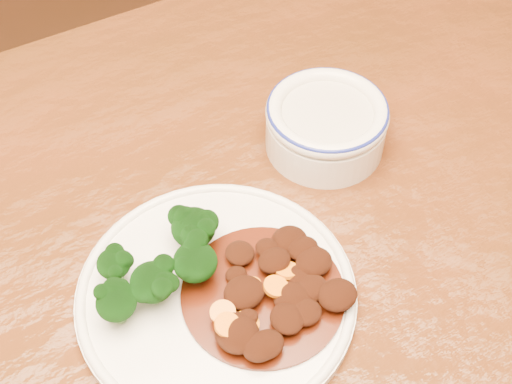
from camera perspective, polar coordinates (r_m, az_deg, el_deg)
dining_table at (r=0.73m, az=-4.98°, el=-12.92°), size 1.52×0.94×0.75m
dinner_plate at (r=0.66m, az=-3.19°, el=-8.12°), size 0.26×0.26×0.02m
broccoli_florets at (r=0.65m, az=-7.41°, el=-5.76°), size 0.13×0.08×0.05m
mince_stew at (r=0.65m, az=1.80°, el=-7.91°), size 0.15×0.15×0.03m
dip_bowl at (r=0.77m, az=5.63°, el=5.47°), size 0.13×0.13×0.06m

